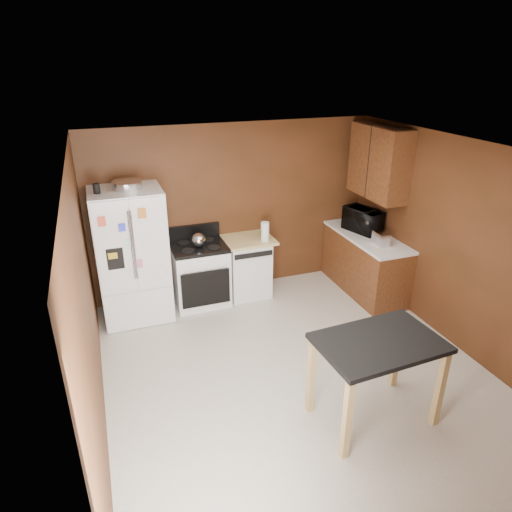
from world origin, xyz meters
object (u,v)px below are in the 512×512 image
roasting_pan (127,185)px  green_canister (263,232)px  paper_towel (265,232)px  gas_range (200,273)px  dishwasher (247,266)px  kettle (199,240)px  microwave (363,221)px  toaster (381,239)px  island (378,354)px  refrigerator (132,256)px  pen_cup (97,189)px

roasting_pan → green_canister: bearing=3.1°
paper_towel → roasting_pan: bearing=176.5°
gas_range → dishwasher: (0.72, 0.02, -0.01)m
kettle → microwave: bearing=-5.2°
toaster → roasting_pan: bearing=167.4°
island → dishwasher: bearing=96.6°
kettle → dishwasher: (0.73, 0.08, -0.55)m
microwave → roasting_pan: bearing=68.2°
toaster → island: (-1.36, -2.02, -0.23)m
green_canister → refrigerator: bearing=-175.8°
island → toaster: bearing=56.1°
roasting_pan → refrigerator: 0.95m
green_canister → microwave: 1.51m
refrigerator → island: 3.42m
green_canister → paper_towel: bearing=-103.7°
paper_towel → refrigerator: 1.86m
gas_range → paper_towel: bearing=-8.0°
refrigerator → dishwasher: size_ratio=2.02×
green_canister → island: size_ratio=0.08×
kettle → roasting_pan: bearing=177.5°
paper_towel → refrigerator: refrigerator is taller
kettle → refrigerator: size_ratio=0.11×
roasting_pan → gas_range: roasting_pan is taller
roasting_pan → kettle: (0.86, -0.04, -0.85)m
paper_towel → green_canister: 0.24m
pen_cup → green_canister: (2.23, 0.21, -0.92)m
dishwasher → gas_range: bearing=-178.1°
green_canister → toaster: size_ratio=0.40×
green_canister → gas_range: bearing=-175.5°
refrigerator → paper_towel: bearing=-2.2°
paper_towel → microwave: 1.52m
pen_cup → paper_towel: pen_cup is taller
green_canister → pen_cup: bearing=-174.7°
microwave → dishwasher: 1.86m
island → roasting_pan: bearing=124.1°
dishwasher → island: bearing=-83.4°
paper_towel → dishwasher: paper_towel is taller
toaster → dishwasher: (-1.69, 0.86, -0.54)m
refrigerator → dishwasher: 1.69m
paper_towel → toaster: (1.47, -0.71, -0.04)m
green_canister → toaster: toaster is taller
toaster → dishwasher: 1.97m
paper_towel → toaster: size_ratio=1.13×
microwave → refrigerator: (-3.36, 0.22, -0.16)m
toaster → island: size_ratio=0.21×
refrigerator → pen_cup: bearing=-167.9°
dishwasher → pen_cup: bearing=-175.5°
kettle → toaster: (2.42, -0.78, -0.01)m
dishwasher → refrigerator: bearing=-177.0°
island → refrigerator: bearing=125.0°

